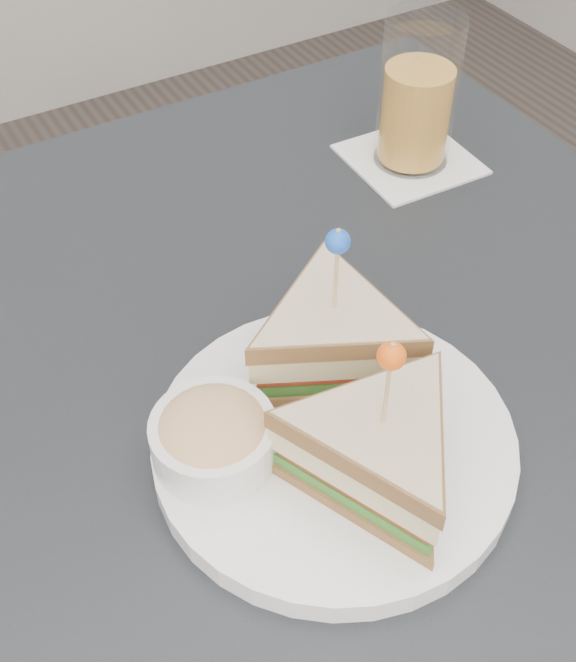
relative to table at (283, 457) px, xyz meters
The scene contains 3 objects.
table is the anchor object (origin of this frame).
plate_meal 0.13m from the table, 81.58° to the right, with size 0.31×0.31×0.14m.
drink_set 0.34m from the table, 37.39° to the left, with size 0.11×0.11×0.14m.
Camera 1 is at (-0.19, -0.33, 1.20)m, focal length 45.00 mm.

